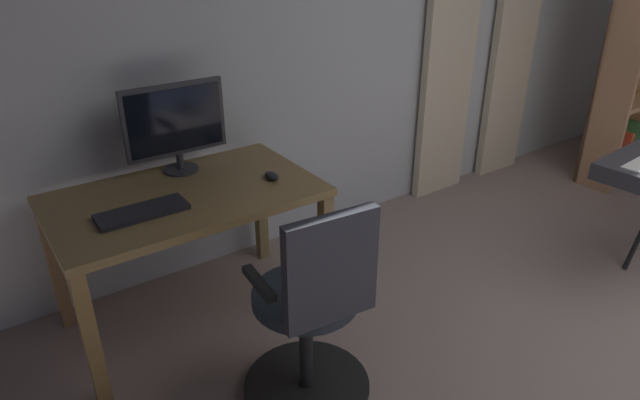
{
  "coord_description": "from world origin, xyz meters",
  "views": [
    {
      "loc": [
        2.6,
        0.16,
        1.87
      ],
      "look_at": [
        1.4,
        -1.55,
        0.84
      ],
      "focal_mm": 31.02,
      "sensor_mm": 36.0,
      "label": 1
    }
  ],
  "objects_px": {
    "desk": "(187,211)",
    "office_chair": "(313,317)",
    "computer_mouse": "(272,176)",
    "computer_keyboard": "(142,212)",
    "computer_monitor": "(175,123)"
  },
  "relations": [
    {
      "from": "desk",
      "to": "computer_keyboard",
      "type": "bearing_deg",
      "value": 23.8
    },
    {
      "from": "desk",
      "to": "computer_keyboard",
      "type": "distance_m",
      "value": 0.28
    },
    {
      "from": "office_chair",
      "to": "computer_mouse",
      "type": "distance_m",
      "value": 0.82
    },
    {
      "from": "desk",
      "to": "office_chair",
      "type": "height_order",
      "value": "office_chair"
    },
    {
      "from": "desk",
      "to": "computer_mouse",
      "type": "relative_size",
      "value": 12.48
    },
    {
      "from": "computer_keyboard",
      "to": "computer_mouse",
      "type": "xyz_separation_m",
      "value": [
        -0.66,
        0.0,
        0.01
      ]
    },
    {
      "from": "desk",
      "to": "computer_keyboard",
      "type": "height_order",
      "value": "computer_keyboard"
    },
    {
      "from": "office_chair",
      "to": "computer_monitor",
      "type": "bearing_deg",
      "value": 99.53
    },
    {
      "from": "computer_keyboard",
      "to": "computer_monitor",
      "type": "bearing_deg",
      "value": -131.82
    },
    {
      "from": "desk",
      "to": "office_chair",
      "type": "bearing_deg",
      "value": 101.72
    },
    {
      "from": "office_chair",
      "to": "computer_mouse",
      "type": "bearing_deg",
      "value": 76.46
    },
    {
      "from": "computer_monitor",
      "to": "computer_mouse",
      "type": "relative_size",
      "value": 5.2
    },
    {
      "from": "office_chair",
      "to": "computer_keyboard",
      "type": "bearing_deg",
      "value": 124.72
    },
    {
      "from": "desk",
      "to": "computer_mouse",
      "type": "bearing_deg",
      "value": 165.93
    },
    {
      "from": "desk",
      "to": "office_chair",
      "type": "distance_m",
      "value": 0.87
    }
  ]
}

